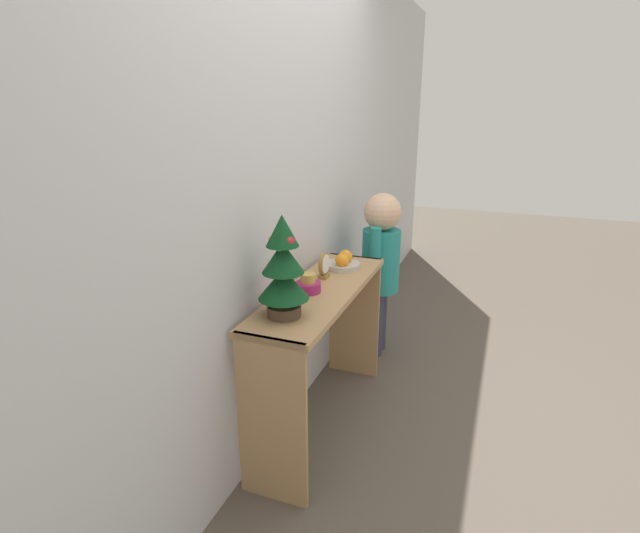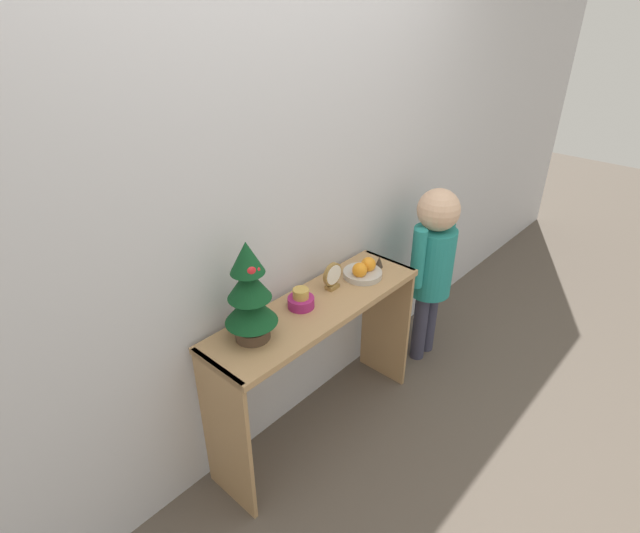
% 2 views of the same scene
% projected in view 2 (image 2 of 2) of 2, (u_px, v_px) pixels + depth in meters
% --- Properties ---
extents(ground_plane, '(12.00, 12.00, 0.00)m').
position_uv_depth(ground_plane, '(342.00, 442.00, 2.55)').
color(ground_plane, brown).
extents(back_wall, '(7.00, 0.05, 2.50)m').
position_uv_depth(back_wall, '(281.00, 194.00, 2.17)').
color(back_wall, silver).
rests_on(back_wall, ground_plane).
extents(console_table, '(1.16, 0.34, 0.77)m').
position_uv_depth(console_table, '(318.00, 336.00, 2.36)').
color(console_table, tan).
rests_on(console_table, ground_plane).
extents(mini_tree, '(0.22, 0.22, 0.44)m').
position_uv_depth(mini_tree, '(249.00, 293.00, 1.96)').
color(mini_tree, '#4C3828').
rests_on(mini_tree, console_table).
extents(fruit_bowl, '(0.19, 0.19, 0.09)m').
position_uv_depth(fruit_bowl, '(363.00, 271.00, 2.48)').
color(fruit_bowl, '#B7B2A8').
rests_on(fruit_bowl, console_table).
extents(singing_bowl, '(0.12, 0.12, 0.09)m').
position_uv_depth(singing_bowl, '(301.00, 300.00, 2.24)').
color(singing_bowl, '#9E2366').
rests_on(singing_bowl, console_table).
extents(desk_clock, '(0.12, 0.04, 0.14)m').
position_uv_depth(desk_clock, '(333.00, 276.00, 2.37)').
color(desk_clock, olive).
rests_on(desk_clock, console_table).
extents(figurine, '(0.04, 0.04, 0.06)m').
position_uv_depth(figurine, '(379.00, 262.00, 2.57)').
color(figurine, '#382D23').
rests_on(figurine, console_table).
extents(child_figure, '(0.38, 0.25, 1.10)m').
position_uv_depth(child_figure, '(433.00, 256.00, 2.86)').
color(child_figure, '#38384C').
rests_on(child_figure, ground_plane).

